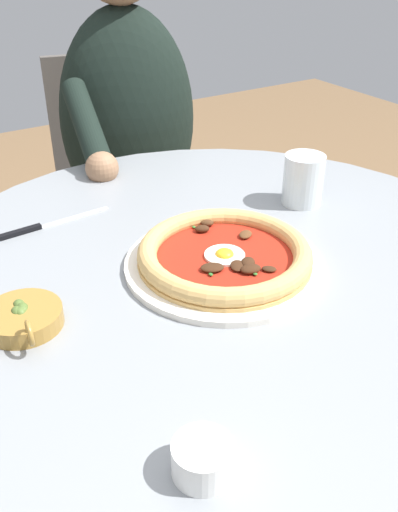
% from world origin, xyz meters
% --- Properties ---
extents(dining_table, '(1.01, 1.01, 0.72)m').
position_xyz_m(dining_table, '(0.00, 0.00, 0.54)').
color(dining_table, gray).
rests_on(dining_table, ground).
extents(pizza_on_plate, '(0.31, 0.31, 0.04)m').
position_xyz_m(pizza_on_plate, '(0.01, -0.01, 0.74)').
color(pizza_on_plate, white).
rests_on(pizza_on_plate, dining_table).
extents(water_glass, '(0.08, 0.08, 0.10)m').
position_xyz_m(water_glass, '(-0.10, 0.25, 0.76)').
color(water_glass, silver).
rests_on(water_glass, dining_table).
extents(steak_knife, '(0.03, 0.22, 0.01)m').
position_xyz_m(steak_knife, '(-0.26, -0.22, 0.72)').
color(steak_knife, silver).
rests_on(steak_knife, dining_table).
extents(ramekin_capers, '(0.06, 0.06, 0.04)m').
position_xyz_m(ramekin_capers, '(0.32, -0.24, 0.74)').
color(ramekin_capers, white).
rests_on(ramekin_capers, dining_table).
extents(olive_pan, '(0.13, 0.11, 0.05)m').
position_xyz_m(olive_pan, '(-0.01, -0.32, 0.73)').
color(olive_pan, olive).
rests_on(olive_pan, dining_table).
extents(diner_person, '(0.48, 0.43, 1.18)m').
position_xyz_m(diner_person, '(-0.68, 0.17, 0.52)').
color(diner_person, '#282833').
rests_on(diner_person, ground).
extents(cafe_chair_diner, '(0.50, 0.50, 0.86)m').
position_xyz_m(cafe_chair_diner, '(-0.82, 0.20, 0.53)').
color(cafe_chair_diner, '#504A45').
rests_on(cafe_chair_diner, ground).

